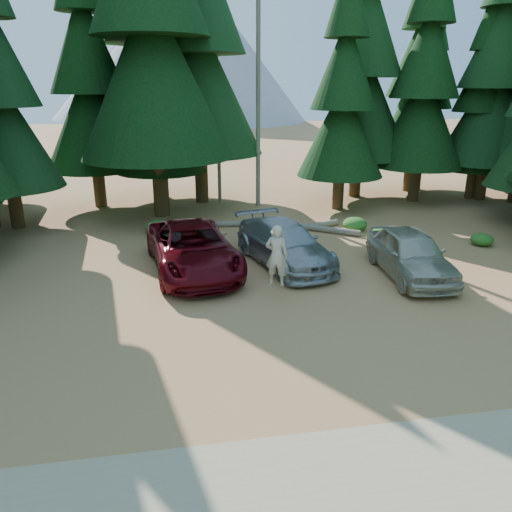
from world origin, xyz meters
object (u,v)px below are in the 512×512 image
Objects in this scene: red_pickup at (193,248)px; log_left at (244,224)px; frisbee_player at (277,255)px; log_mid at (323,229)px; log_right at (299,228)px; silver_minivan_right at (411,253)px; silver_minivan_center at (284,244)px.

red_pickup is 6.31m from log_left.
red_pickup is 3.10× the size of frisbee_player.
log_left is 3.79m from log_mid.
log_left is at bearing 132.10° from log_right.
log_mid is (3.45, -1.58, 0.01)m from log_left.
silver_minivan_right is at bearing -20.82° from red_pickup.
log_mid is (-1.40, 5.90, -0.69)m from silver_minivan_right.
frisbee_player reaches higher than red_pickup.
silver_minivan_center is (3.46, 0.14, -0.07)m from red_pickup.
silver_minivan_right is at bearing -87.85° from log_right.
frisbee_player reaches higher than silver_minivan_center.
frisbee_player reaches higher than log_mid.
log_mid is at bearing 107.00° from silver_minivan_right.
red_pickup is 7.82m from silver_minivan_right.
silver_minivan_right is 5.21m from frisbee_player.
red_pickup reaches higher than silver_minivan_center.
log_mid is at bearing -34.77° from log_right.
silver_minivan_center is at bearing -89.48° from log_mid.
log_right reaches higher than log_left.
frisbee_player is 7.91m from log_mid.
silver_minivan_right is at bearing -144.97° from frisbee_player.
red_pickup reaches higher than silver_minivan_right.
silver_minivan_center reaches higher than log_mid.
log_right is (1.68, 4.20, -0.65)m from silver_minivan_center.
red_pickup is at bearing 170.02° from silver_minivan_right.
silver_minivan_center is 5.57m from log_left.
silver_minivan_center is 1.11× the size of silver_minivan_right.
frisbee_player is 7.75m from log_right.
silver_minivan_center is 3.19m from frisbee_player.
frisbee_player reaches higher than log_left.
log_mid is (3.69, 6.89, -1.26)m from frisbee_player.
log_left is 2.72m from log_right.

